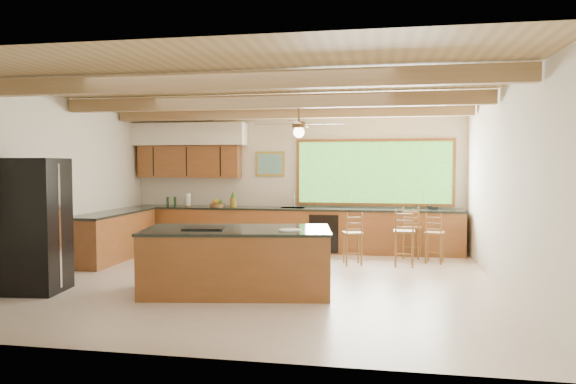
# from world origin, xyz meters

# --- Properties ---
(ground) EXTENTS (7.20, 7.20, 0.00)m
(ground) POSITION_xyz_m (0.00, 0.00, 0.00)
(ground) COLOR beige
(ground) RESTS_ON ground
(room_shell) EXTENTS (7.27, 6.54, 3.02)m
(room_shell) POSITION_xyz_m (-0.17, 0.65, 2.21)
(room_shell) COLOR beige
(room_shell) RESTS_ON ground
(counter_run) EXTENTS (7.12, 3.10, 1.27)m
(counter_run) POSITION_xyz_m (-0.82, 2.52, 0.46)
(counter_run) COLOR brown
(counter_run) RESTS_ON ground
(island) EXTENTS (2.79, 1.62, 0.94)m
(island) POSITION_xyz_m (-0.20, -0.75, 0.46)
(island) COLOR brown
(island) RESTS_ON ground
(refrigerator) EXTENTS (0.82, 0.80, 1.92)m
(refrigerator) POSITION_xyz_m (-3.05, -1.22, 0.96)
(refrigerator) COLOR black
(refrigerator) RESTS_ON ground
(bar_stool_a) EXTENTS (0.42, 0.42, 0.96)m
(bar_stool_a) POSITION_xyz_m (1.33, 1.55, 0.57)
(bar_stool_a) COLOR brown
(bar_stool_a) RESTS_ON ground
(bar_stool_b) EXTENTS (0.43, 0.43, 1.01)m
(bar_stool_b) POSITION_xyz_m (2.45, 2.40, 0.60)
(bar_stool_b) COLOR brown
(bar_stool_b) RESTS_ON ground
(bar_stool_c) EXTENTS (0.39, 0.39, 1.05)m
(bar_stool_c) POSITION_xyz_m (2.25, 1.54, 0.62)
(bar_stool_c) COLOR brown
(bar_stool_c) RESTS_ON ground
(bar_stool_d) EXTENTS (0.41, 0.41, 0.94)m
(bar_stool_d) POSITION_xyz_m (2.83, 1.95, 0.56)
(bar_stool_d) COLOR brown
(bar_stool_d) RESTS_ON ground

